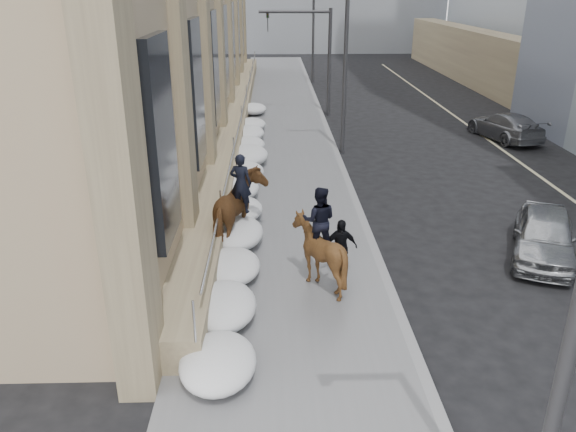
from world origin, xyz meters
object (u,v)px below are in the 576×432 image
object	(u,v)px
pedestrian	(340,248)
mounted_horse_left	(239,210)
mounted_horse_right	(319,247)
car_grey	(505,126)
car_silver	(545,235)

from	to	relation	value
pedestrian	mounted_horse_left	bearing A→B (deg)	135.37
mounted_horse_right	car_grey	world-z (taller)	mounted_horse_right
mounted_horse_left	mounted_horse_right	xyz separation A→B (m)	(2.10, -2.41, -0.07)
pedestrian	mounted_horse_right	bearing A→B (deg)	-149.64
car_grey	mounted_horse_right	bearing A→B (deg)	41.62
car_silver	car_grey	bearing A→B (deg)	96.83
mounted_horse_right	car_silver	xyz separation A→B (m)	(6.49, 1.61, -0.49)
mounted_horse_right	car_silver	world-z (taller)	mounted_horse_right
pedestrian	car_silver	distance (m)	6.00
pedestrian	car_silver	bearing A→B (deg)	1.55
mounted_horse_right	pedestrian	world-z (taller)	mounted_horse_right
pedestrian	car_silver	size ratio (longest dim) A/B	0.39
mounted_horse_left	car_silver	bearing A→B (deg)	-170.34
mounted_horse_right	car_silver	bearing A→B (deg)	-158.80
mounted_horse_left	car_grey	world-z (taller)	mounted_horse_left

